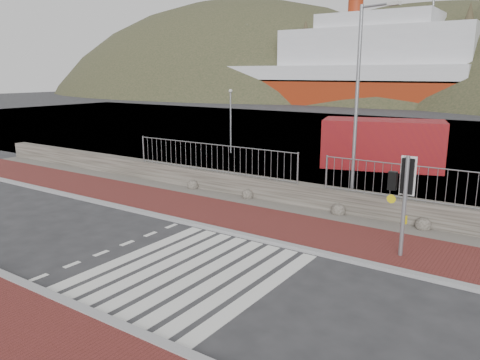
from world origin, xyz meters
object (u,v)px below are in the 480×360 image
Objects in this scene: ferry at (337,71)px; traffic_signal_far at (404,184)px; streetlight at (360,98)px; shipping_container at (382,144)px.

traffic_signal_far is (28.91, -63.83, -3.22)m from ferry.
ferry is at bearing -65.69° from traffic_signal_far.
ferry reaches higher than traffic_signal_far.
ferry is 6.67× the size of streetlight.
shipping_container is at bearing -70.06° from traffic_signal_far.
traffic_signal_far is 0.39× the size of streetlight.
ferry reaches higher than streetlight.
streetlight is at bearing -94.91° from shipping_container.
traffic_signal_far is at bearing -86.17° from shipping_container.
ferry is 17.02× the size of traffic_signal_far.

